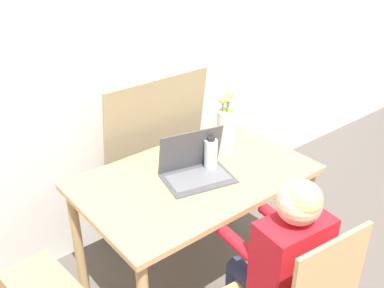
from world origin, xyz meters
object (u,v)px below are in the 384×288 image
at_px(person_seated, 282,255).
at_px(flower_vase, 226,127).
at_px(laptop, 195,166).
at_px(water_bottle, 211,154).

bearing_deg(person_seated, flower_vase, -108.79).
height_order(person_seated, laptop, person_seated).
relative_size(laptop, flower_vase, 1.11).
bearing_deg(flower_vase, laptop, -160.46).
distance_m(laptop, water_bottle, 0.11).
bearing_deg(laptop, person_seated, -78.78).
bearing_deg(person_seated, laptop, -86.52).
relative_size(person_seated, flower_vase, 3.06).
bearing_deg(water_bottle, person_seated, -102.05).
bearing_deg(flower_vase, water_bottle, -151.90).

